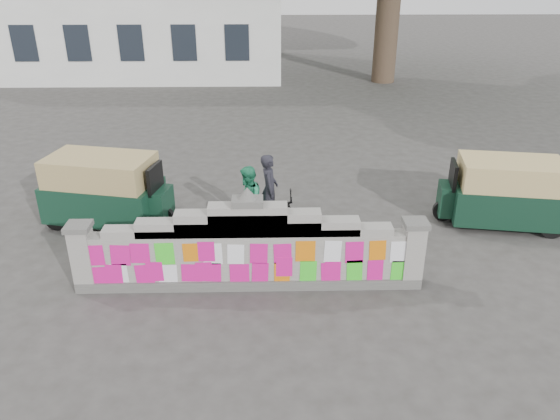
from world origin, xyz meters
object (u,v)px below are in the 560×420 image
(cyclist_rider, at_px, (269,200))
(rickshaw_left, at_px, (106,189))
(pedestrian, at_px, (248,201))
(rickshaw_right, at_px, (505,192))
(cyclist_bike, at_px, (270,213))

(cyclist_rider, height_order, rickshaw_left, rickshaw_left)
(rickshaw_left, bearing_deg, pedestrian, 2.10)
(cyclist_rider, bearing_deg, rickshaw_right, -86.88)
(cyclist_rider, xyz_separation_m, rickshaw_left, (-3.70, 0.56, 0.04))
(cyclist_bike, height_order, pedestrian, pedestrian)
(rickshaw_left, xyz_separation_m, rickshaw_right, (9.02, -0.27, -0.03))
(rickshaw_right, bearing_deg, cyclist_rider, 12.85)
(cyclist_bike, height_order, cyclist_rider, cyclist_rider)
(pedestrian, distance_m, rickshaw_right, 5.79)
(cyclist_rider, relative_size, pedestrian, 1.01)
(cyclist_bike, xyz_separation_m, cyclist_rider, (0.00, 0.00, 0.32))
(cyclist_rider, relative_size, rickshaw_left, 0.53)
(cyclist_rider, bearing_deg, pedestrian, 93.35)
(cyclist_bike, xyz_separation_m, rickshaw_right, (5.32, 0.28, 0.34))
(rickshaw_right, bearing_deg, pedestrian, 12.87)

